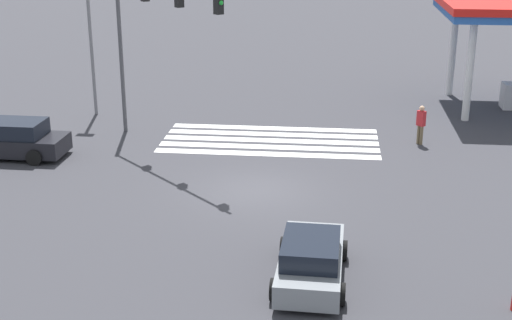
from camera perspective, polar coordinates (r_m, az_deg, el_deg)
ground_plane at (r=26.12m, az=-0.00°, el=-2.43°), size 138.65×138.65×0.00m
crosswalk_markings at (r=31.84m, az=1.16°, el=1.58°), size 9.60×4.40×0.01m
traffic_signal_mast at (r=30.36m, az=-8.50°, el=11.05°), size 5.74×5.74×7.30m
car_0 at (r=19.75m, az=4.42°, el=-7.94°), size 2.06×4.16×1.34m
car_2 at (r=31.24m, az=-19.04°, el=1.55°), size 4.72×2.18×1.54m
pedestrian at (r=31.86m, az=13.05°, el=2.92°), size 0.41×0.41×1.74m
street_light_pole_a at (r=36.08m, az=-13.16°, el=10.40°), size 0.80×0.36×7.31m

